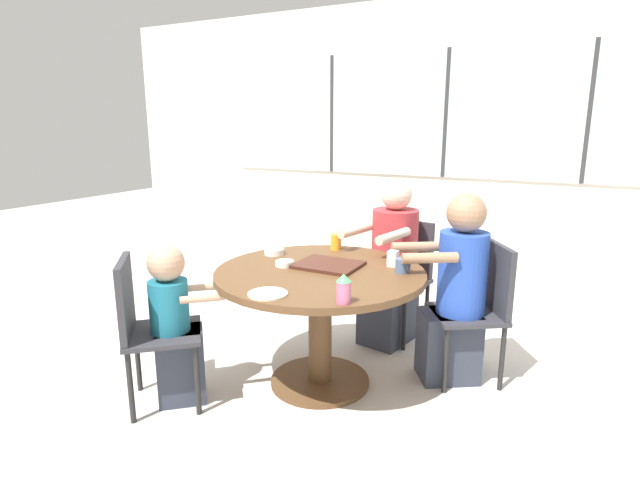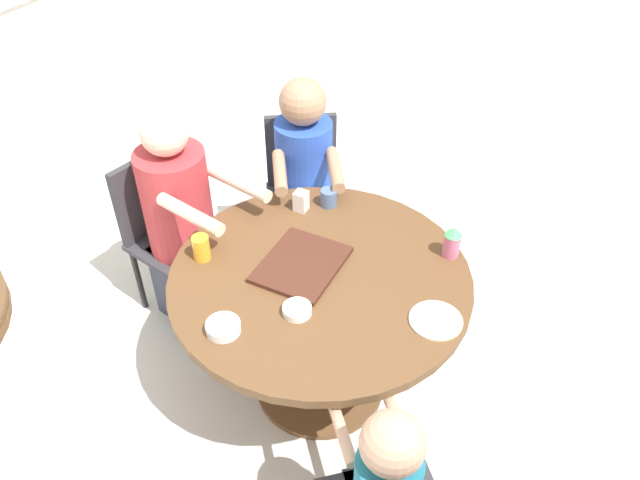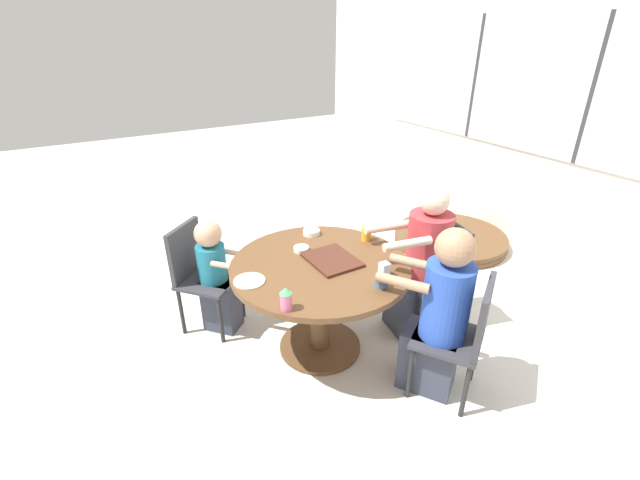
{
  "view_description": "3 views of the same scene",
  "coord_description": "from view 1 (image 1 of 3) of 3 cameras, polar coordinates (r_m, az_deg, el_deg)",
  "views": [
    {
      "loc": [
        1.28,
        -2.46,
        1.55
      ],
      "look_at": [
        0.0,
        0.0,
        0.9
      ],
      "focal_mm": 28.0,
      "sensor_mm": 36.0,
      "label": 1
    },
    {
      "loc": [
        -1.64,
        -0.82,
        2.43
      ],
      "look_at": [
        0.0,
        0.0,
        0.9
      ],
      "focal_mm": 35.0,
      "sensor_mm": 36.0,
      "label": 2
    },
    {
      "loc": [
        2.16,
        -1.29,
        2.15
      ],
      "look_at": [
        0.0,
        0.0,
        0.9
      ],
      "focal_mm": 24.0,
      "sensor_mm": 36.0,
      "label": 3
    }
  ],
  "objects": [
    {
      "name": "bowl_cereal",
      "position": [
        3.25,
        -5.26,
        -1.32
      ],
      "size": [
        0.13,
        0.13,
        0.04
      ],
      "color": "white",
      "rests_on": "dining_table"
    },
    {
      "name": "chair_for_toddler",
      "position": [
        2.91,
        -19.4,
        -8.64
      ],
      "size": [
        0.56,
        0.56,
        0.85
      ],
      "rotation": [
        0.0,
        0.0,
        -0.85
      ],
      "color": "#333338",
      "rests_on": "ground_plane"
    },
    {
      "name": "plate_tortillas",
      "position": [
        2.5,
        -6.0,
        -6.14
      ],
      "size": [
        0.2,
        0.2,
        0.01
      ],
      "color": "beige",
      "rests_on": "dining_table"
    },
    {
      "name": "person_man_blue_shirt",
      "position": [
        3.13,
        15.28,
        -6.14
      ],
      "size": [
        0.59,
        0.52,
        1.16
      ],
      "rotation": [
        0.0,
        0.0,
        -4.15
      ],
      "color": "#333847",
      "rests_on": "ground_plane"
    },
    {
      "name": "person_woman_green_shirt",
      "position": [
        3.6,
        8.18,
        -3.39
      ],
      "size": [
        0.43,
        0.64,
        1.17
      ],
      "rotation": [
        0.0,
        0.0,
        -3.34
      ],
      "color": "#333847",
      "rests_on": "ground_plane"
    },
    {
      "name": "coffee_mug",
      "position": [
        2.88,
        9.41,
        -2.92
      ],
      "size": [
        0.08,
        0.08,
        0.08
      ],
      "color": "slate",
      "rests_on": "dining_table"
    },
    {
      "name": "sippy_cup",
      "position": [
        2.36,
        2.72,
        -5.54
      ],
      "size": [
        0.07,
        0.07,
        0.15
      ],
      "color": "#CC668C",
      "rests_on": "dining_table"
    },
    {
      "name": "juice_glass",
      "position": [
        3.35,
        1.82,
        -0.19
      ],
      "size": [
        0.07,
        0.07,
        0.11
      ],
      "color": "gold",
      "rests_on": "dining_table"
    },
    {
      "name": "ground_plane",
      "position": [
        3.18,
        0.0,
        -15.98
      ],
      "size": [
        16.0,
        16.0,
        0.0
      ],
      "primitive_type": "plane",
      "color": "beige"
    },
    {
      "name": "dining_table",
      "position": [
        2.95,
        0.0,
        -6.54
      ],
      "size": [
        1.22,
        1.22,
        0.72
      ],
      "color": "brown",
      "rests_on": "ground_plane"
    },
    {
      "name": "folded_table_stack",
      "position": [
        5.21,
        3.54,
        -3.41
      ],
      "size": [
        1.21,
        1.21,
        0.12
      ],
      "color": "brown",
      "rests_on": "ground_plane"
    },
    {
      "name": "milk_carton_small",
      "position": [
        2.99,
        8.33,
        -2.12
      ],
      "size": [
        0.06,
        0.06,
        0.1
      ],
      "color": "silver",
      "rests_on": "dining_table"
    },
    {
      "name": "chair_for_man_blue_shirt",
      "position": [
        3.2,
        17.99,
        -6.57
      ],
      "size": [
        0.55,
        0.55,
        0.85
      ],
      "rotation": [
        0.0,
        0.0,
        -4.15
      ],
      "color": "#333338",
      "rests_on": "ground_plane"
    },
    {
      "name": "wall_back_with_windows",
      "position": [
        5.45,
        14.18,
        11.48
      ],
      "size": [
        8.4,
        0.08,
        2.8
      ],
      "color": "silver",
      "rests_on": "ground_plane"
    },
    {
      "name": "bowl_white_shallow",
      "position": [
        2.98,
        -4.07,
        -2.68
      ],
      "size": [
        0.11,
        0.11,
        0.03
      ],
      "color": "white",
      "rests_on": "dining_table"
    },
    {
      "name": "chair_for_woman_green_shirt",
      "position": [
        3.75,
        9.45,
        -3.19
      ],
      "size": [
        0.47,
        0.47,
        0.85
      ],
      "rotation": [
        0.0,
        0.0,
        -3.34
      ],
      "color": "#333338",
      "rests_on": "ground_plane"
    },
    {
      "name": "person_toddler",
      "position": [
        2.92,
        -16.22,
        -9.58
      ],
      "size": [
        0.43,
        0.41,
        0.92
      ],
      "rotation": [
        0.0,
        0.0,
        -0.85
      ],
      "color": "#333847",
      "rests_on": "ground_plane"
    },
    {
      "name": "food_tray_dark",
      "position": [
        2.97,
        0.96,
        -2.87
      ],
      "size": [
        0.37,
        0.3,
        0.02
      ],
      "color": "#472319",
      "rests_on": "dining_table"
    }
  ]
}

